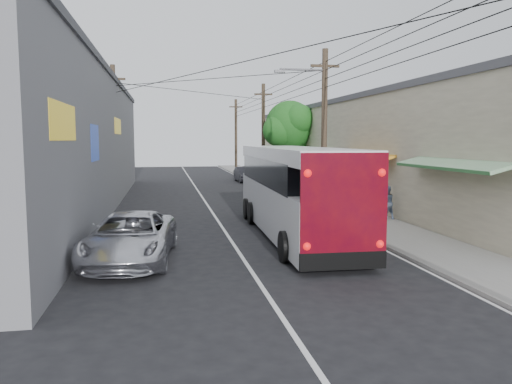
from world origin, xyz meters
TOP-DOWN VIEW (x-y plane):
  - ground at (0.00, 0.00)m, footprint 120.00×120.00m
  - sidewalk at (6.50, 20.00)m, footprint 3.00×80.00m
  - building_right at (10.99, 22.00)m, footprint 7.09×40.00m
  - building_left at (-8.50, 18.00)m, footprint 7.20×36.00m
  - utility_poles at (3.13, 20.33)m, footprint 11.80×45.28m
  - street_tree at (6.87, 26.02)m, footprint 4.40×4.00m
  - coach_bus at (2.53, 8.52)m, footprint 3.01×11.97m
  - jeepney at (-3.44, 5.32)m, footprint 2.98×5.57m
  - parked_suv at (3.80, 13.00)m, footprint 2.48×5.74m
  - parked_car_mid at (4.60, 20.76)m, footprint 1.67×3.91m
  - parked_car_far at (4.60, 33.32)m, footprint 1.54×4.06m
  - pedestrian_near at (5.55, 13.45)m, footprint 0.77×0.63m
  - pedestrian_far at (7.51, 10.88)m, footprint 0.78×0.63m

SIDE VIEW (x-z plane):
  - ground at x=0.00m, z-range 0.00..0.00m
  - sidewalk at x=6.50m, z-range 0.00..0.12m
  - parked_car_mid at x=4.60m, z-range 0.00..1.32m
  - parked_car_far at x=4.60m, z-range 0.00..1.32m
  - jeepney at x=-3.44m, z-range 0.00..1.49m
  - parked_suv at x=3.80m, z-range 0.00..1.65m
  - pedestrian_far at x=7.51m, z-range 0.12..1.64m
  - pedestrian_near at x=5.55m, z-range 0.12..1.94m
  - coach_bus at x=2.53m, z-range 0.06..3.49m
  - building_right at x=10.99m, z-range 0.03..6.28m
  - building_left at x=-8.50m, z-range 0.03..7.28m
  - utility_poles at x=3.13m, z-range 0.13..8.13m
  - street_tree at x=6.87m, z-range 1.37..7.97m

